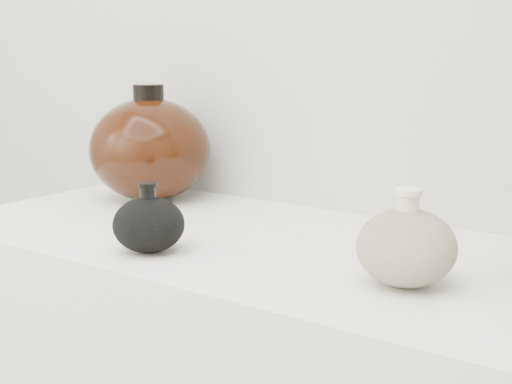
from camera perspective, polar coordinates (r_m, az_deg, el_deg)
The scene contains 3 objects.
black_gourd_vase at distance 1.05m, azimuth -8.58°, elevation -2.54°, with size 0.12×0.12×0.10m.
cream_gourd_vase at distance 0.91m, azimuth 11.94°, elevation -4.30°, with size 0.16×0.16×0.12m.
left_round_pot at distance 1.42m, azimuth -8.48°, elevation 3.43°, with size 0.26×0.26×0.23m.
Camera 1 is at (0.58, 0.07, 1.19)m, focal length 50.00 mm.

